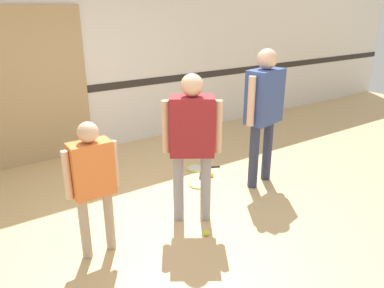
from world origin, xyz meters
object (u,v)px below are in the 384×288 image
Objects in this scene: person_student_right at (264,104)px; tennis_ball_near_instructor at (206,233)px; person_student_left at (92,176)px; tennis_ball_by_spare_racket at (212,175)px; racket_spare_on_floor at (199,184)px; racket_second_spare at (197,168)px; person_instructor at (192,134)px.

tennis_ball_near_instructor is (-1.34, -0.61, -1.07)m from person_student_right.
person_student_left is 2.22m from tennis_ball_by_spare_racket.
racket_spare_on_floor is 7.22× the size of tennis_ball_by_spare_racket.
tennis_ball_by_spare_racket is (0.28, 0.09, 0.02)m from racket_spare_on_floor.
person_student_left is 20.21× the size of tennis_ball_near_instructor.
person_student_right is at bearing -37.95° from racket_second_spare.
tennis_ball_by_spare_racket is at bearing 50.68° from tennis_ball_near_instructor.
racket_second_spare is at bearing 58.22° from tennis_ball_near_instructor.
tennis_ball_by_spare_racket reaches higher than racket_spare_on_floor.
tennis_ball_by_spare_racket is at bearing -63.02° from person_student_right.
racket_spare_on_floor is 1.20m from tennis_ball_near_instructor.
person_instructor is 1.05m from tennis_ball_near_instructor.
person_student_right reaches higher than tennis_ball_by_spare_racket.
person_student_right is 1.26m from tennis_ball_by_spare_racket.
racket_spare_on_floor is (0.56, 0.66, -1.01)m from person_instructor.
tennis_ball_near_instructor is (-0.63, -1.02, 0.02)m from racket_spare_on_floor.
person_instructor is 3.45× the size of racket_spare_on_floor.
racket_spare_on_floor is 7.22× the size of tennis_ball_near_instructor.
person_student_right reaches higher than racket_spare_on_floor.
racket_second_spare is (0.27, 0.43, 0.00)m from racket_spare_on_floor.
tennis_ball_by_spare_racket is at bearing -63.22° from racket_second_spare.
person_student_right reaches higher than tennis_ball_near_instructor.
racket_spare_on_floor is 0.30m from tennis_ball_by_spare_racket.
person_student_right reaches higher than racket_second_spare.
person_student_left is at bearing -146.73° from person_instructor.
person_student_right is at bearing -49.94° from tennis_ball_by_spare_racket.
person_student_left is 0.75× the size of person_student_right.
racket_second_spare is 7.78× the size of tennis_ball_near_instructor.
racket_spare_on_floor is at bearing 82.96° from person_instructor.
tennis_ball_by_spare_racket is at bearing 75.14° from person_instructor.
racket_second_spare is at bearing -75.62° from person_student_right.
tennis_ball_near_instructor is (1.03, -0.36, -0.79)m from person_student_left.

